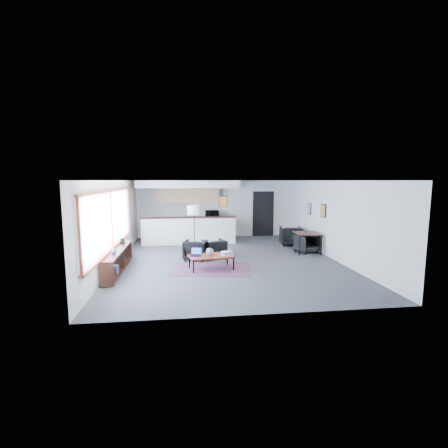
{
  "coord_description": "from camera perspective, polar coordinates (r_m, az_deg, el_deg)",
  "views": [
    {
      "loc": [
        -1.39,
        -10.41,
        2.6
      ],
      "look_at": [
        -0.05,
        0.4,
        1.13
      ],
      "focal_mm": 26.0,
      "sensor_mm": 36.0,
      "label": 1
    }
  ],
  "objects": [
    {
      "name": "wall_art_upper",
      "position": [
        13.09,
        14.76,
        2.59
      ],
      "size": [
        0.03,
        0.34,
        0.44
      ],
      "color": "black",
      "rests_on": "room"
    },
    {
      "name": "dining_chair_near",
      "position": [
        12.16,
        14.26,
        -3.44
      ],
      "size": [
        0.75,
        0.73,
        0.62
      ],
      "primitive_type": "imported",
      "rotation": [
        0.0,
        0.0,
        0.34
      ],
      "color": "black",
      "rests_on": "floor"
    },
    {
      "name": "ceramic_pot",
      "position": [
        9.52,
        -2.53,
        -4.88
      ],
      "size": [
        0.22,
        0.22,
        0.22
      ],
      "rotation": [
        0.0,
        0.0,
        -0.23
      ],
      "color": "gray",
      "rests_on": "coffee_table"
    },
    {
      "name": "track_light",
      "position": [
        12.63,
        -3.47,
        7.32
      ],
      "size": [
        1.6,
        0.07,
        0.15
      ],
      "color": "silver",
      "rests_on": "room"
    },
    {
      "name": "console",
      "position": [
        9.82,
        -18.19,
        -6.12
      ],
      "size": [
        0.35,
        3.0,
        0.8
      ],
      "color": "#341A12",
      "rests_on": "floor"
    },
    {
      "name": "armchair_right",
      "position": [
        10.98,
        -1.67,
        -4.19
      ],
      "size": [
        0.83,
        0.8,
        0.69
      ],
      "primitive_type": "imported",
      "rotation": [
        0.0,
        0.0,
        3.45
      ],
      "color": "black",
      "rests_on": "floor"
    },
    {
      "name": "floor_lamp",
      "position": [
        11.48,
        -5.25,
        2.17
      ],
      "size": [
        0.52,
        0.52,
        1.73
      ],
      "rotation": [
        0.0,
        0.0,
        0.05
      ],
      "color": "black",
      "rests_on": "floor"
    },
    {
      "name": "kitchenette",
      "position": [
        14.17,
        -6.28,
        2.67
      ],
      "size": [
        4.2,
        1.96,
        2.6
      ],
      "color": "white",
      "rests_on": "floor"
    },
    {
      "name": "microwave",
      "position": [
        14.68,
        -2.13,
        1.91
      ],
      "size": [
        0.59,
        0.33,
        0.4
      ],
      "primitive_type": "imported",
      "rotation": [
        0.0,
        0.0,
        0.02
      ],
      "color": "black",
      "rests_on": "kitchenette"
    },
    {
      "name": "armchair_left",
      "position": [
        10.73,
        -5.04,
        -4.4
      ],
      "size": [
        0.86,
        0.82,
        0.73
      ],
      "primitive_type": "imported",
      "rotation": [
        0.0,
        0.0,
        2.87
      ],
      "color": "black",
      "rests_on": "floor"
    },
    {
      "name": "book_stack",
      "position": [
        9.62,
        0.5,
        -5.15
      ],
      "size": [
        0.4,
        0.37,
        0.1
      ],
      "rotation": [
        0.0,
        0.0,
        0.4
      ],
      "color": "silver",
      "rests_on": "coffee_table"
    },
    {
      "name": "doorway",
      "position": [
        15.36,
        6.87,
        1.91
      ],
      "size": [
        1.1,
        0.12,
        2.15
      ],
      "color": "black",
      "rests_on": "room"
    },
    {
      "name": "dining_table",
      "position": [
        12.02,
        14.45,
        -1.82
      ],
      "size": [
        0.93,
        0.93,
        0.73
      ],
      "rotation": [
        0.0,
        0.0,
        -0.07
      ],
      "color": "#341A12",
      "rests_on": "floor"
    },
    {
      "name": "coffee_table",
      "position": [
        9.57,
        -2.27,
        -5.7
      ],
      "size": [
        1.39,
        0.91,
        0.42
      ],
      "rotation": [
        0.0,
        0.0,
        0.18
      ],
      "color": "maroon",
      "rests_on": "floor"
    },
    {
      "name": "window",
      "position": [
        9.8,
        -19.23,
        0.52
      ],
      "size": [
        0.1,
        5.95,
        1.66
      ],
      "color": "#8CBFFF",
      "rests_on": "room"
    },
    {
      "name": "laptop",
      "position": [
        9.57,
        -4.92,
        -5.13
      ],
      "size": [
        0.36,
        0.31,
        0.22
      ],
      "rotation": [
        0.0,
        0.0,
        -0.22
      ],
      "color": "black",
      "rests_on": "coffee_table"
    },
    {
      "name": "kilim_rug",
      "position": [
        9.66,
        -2.26,
        -7.91
      ],
      "size": [
        2.48,
        1.86,
        0.01
      ],
      "rotation": [
        0.0,
        0.0,
        -0.14
      ],
      "color": "#562E46",
      "rests_on": "floor"
    },
    {
      "name": "coaster",
      "position": [
        9.33,
        -1.58,
        -5.83
      ],
      "size": [
        0.11,
        0.11,
        0.01
      ],
      "rotation": [
        0.0,
        0.0,
        0.09
      ],
      "color": "#E5590C",
      "rests_on": "coffee_table"
    },
    {
      "name": "wall_art_lower",
      "position": [
        11.9,
        17.08,
        2.26
      ],
      "size": [
        0.03,
        0.38,
        0.48
      ],
      "color": "black",
      "rests_on": "room"
    },
    {
      "name": "room",
      "position": [
        10.58,
        0.54,
        0.61
      ],
      "size": [
        7.02,
        9.02,
        2.62
      ],
      "color": "#464649",
      "rests_on": "ground"
    },
    {
      "name": "dining_chair_far",
      "position": [
        13.38,
        11.64,
        -2.15
      ],
      "size": [
        0.78,
        0.75,
        0.71
      ],
      "primitive_type": "imported",
      "rotation": [
        0.0,
        0.0,
        2.99
      ],
      "color": "black",
      "rests_on": "floor"
    }
  ]
}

